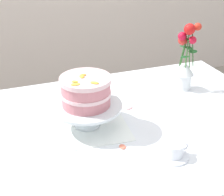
{
  "coord_description": "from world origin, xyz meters",
  "views": [
    {
      "loc": [
        -0.47,
        -1.09,
        1.48
      ],
      "look_at": [
        -0.07,
        0.01,
        0.86
      ],
      "focal_mm": 52.54,
      "sensor_mm": 36.0,
      "label": 1
    }
  ],
  "objects_px": {
    "flower_vase": "(186,60)",
    "teacup": "(174,151)",
    "layer_cake": "(86,91)",
    "dining_table": "(129,141)",
    "cake_stand": "(87,108)"
  },
  "relations": [
    {
      "from": "flower_vase",
      "to": "teacup",
      "type": "xyz_separation_m",
      "value": [
        -0.33,
        -0.48,
        -0.13
      ]
    },
    {
      "from": "layer_cake",
      "to": "flower_vase",
      "type": "relative_size",
      "value": 0.6
    },
    {
      "from": "flower_vase",
      "to": "layer_cake",
      "type": "bearing_deg",
      "value": -163.11
    },
    {
      "from": "dining_table",
      "to": "layer_cake",
      "type": "bearing_deg",
      "value": 164.2
    },
    {
      "from": "dining_table",
      "to": "flower_vase",
      "type": "xyz_separation_m",
      "value": [
        0.39,
        0.22,
        0.25
      ]
    },
    {
      "from": "cake_stand",
      "to": "layer_cake",
      "type": "height_order",
      "value": "layer_cake"
    },
    {
      "from": "cake_stand",
      "to": "flower_vase",
      "type": "height_order",
      "value": "flower_vase"
    },
    {
      "from": "dining_table",
      "to": "teacup",
      "type": "xyz_separation_m",
      "value": [
        0.06,
        -0.26,
        0.11
      ]
    },
    {
      "from": "flower_vase",
      "to": "teacup",
      "type": "relative_size",
      "value": 2.92
    },
    {
      "from": "teacup",
      "to": "flower_vase",
      "type": "bearing_deg",
      "value": 55.64
    },
    {
      "from": "layer_cake",
      "to": "teacup",
      "type": "relative_size",
      "value": 1.74
    },
    {
      "from": "flower_vase",
      "to": "teacup",
      "type": "height_order",
      "value": "flower_vase"
    },
    {
      "from": "layer_cake",
      "to": "cake_stand",
      "type": "bearing_deg",
      "value": 57.6
    },
    {
      "from": "cake_stand",
      "to": "layer_cake",
      "type": "distance_m",
      "value": 0.08
    },
    {
      "from": "layer_cake",
      "to": "dining_table",
      "type": "bearing_deg",
      "value": -15.8
    }
  ]
}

